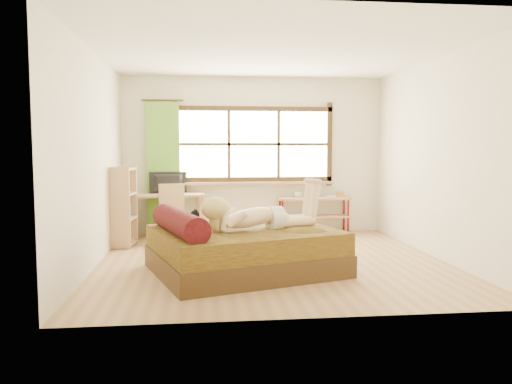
{
  "coord_description": "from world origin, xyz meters",
  "views": [
    {
      "loc": [
        -0.92,
        -6.4,
        1.48
      ],
      "look_at": [
        -0.19,
        0.2,
        0.9
      ],
      "focal_mm": 35.0,
      "sensor_mm": 36.0,
      "label": 1
    }
  ],
  "objects": [
    {
      "name": "kitten",
      "position": [
        -1.12,
        -0.42,
        0.64
      ],
      "size": [
        0.33,
        0.21,
        0.25
      ],
      "primitive_type": null,
      "rotation": [
        0.0,
        0.0,
        0.31
      ],
      "color": "black",
      "rests_on": "bed"
    },
    {
      "name": "window",
      "position": [
        0.0,
        2.22,
        1.51
      ],
      "size": [
        2.8,
        0.16,
        1.46
      ],
      "color": "#FFEDBF",
      "rests_on": "wall_back"
    },
    {
      "name": "wall_right",
      "position": [
        2.25,
        0.0,
        1.35
      ],
      "size": [
        0.0,
        4.5,
        4.5
      ],
      "primitive_type": "plane",
      "rotation": [
        1.57,
        0.0,
        -1.57
      ],
      "color": "silver",
      "rests_on": "floor"
    },
    {
      "name": "chair",
      "position": [
        -1.37,
        1.58,
        0.51
      ],
      "size": [
        0.47,
        0.47,
        0.91
      ],
      "rotation": [
        0.0,
        0.0,
        0.16
      ],
      "color": "tan",
      "rests_on": "floor"
    },
    {
      "name": "bookshelf",
      "position": [
        -2.08,
        1.23,
        0.61
      ],
      "size": [
        0.34,
        0.54,
        1.2
      ],
      "rotation": [
        0.0,
        0.0,
        -0.09
      ],
      "color": "tan",
      "rests_on": "floor"
    },
    {
      "name": "woman",
      "position": [
        -0.25,
        -0.57,
        0.83
      ],
      "size": [
        1.51,
        0.84,
        0.62
      ],
      "primitive_type": null,
      "rotation": [
        0.0,
        0.0,
        0.31
      ],
      "color": "beige",
      "rests_on": "bed"
    },
    {
      "name": "wall_left",
      "position": [
        -2.25,
        0.0,
        1.35
      ],
      "size": [
        0.0,
        4.5,
        4.5
      ],
      "primitive_type": "plane",
      "rotation": [
        1.57,
        0.0,
        1.57
      ],
      "color": "silver",
      "rests_on": "floor"
    },
    {
      "name": "floor",
      "position": [
        0.0,
        0.0,
        0.0
      ],
      "size": [
        4.5,
        4.5,
        0.0
      ],
      "primitive_type": "plane",
      "color": "#9E754C",
      "rests_on": "ground"
    },
    {
      "name": "pipe_shelf",
      "position": [
        1.05,
        2.07,
        0.46
      ],
      "size": [
        1.26,
        0.33,
        0.72
      ],
      "rotation": [
        0.0,
        0.0,
        0.01
      ],
      "color": "tan",
      "rests_on": "floor"
    },
    {
      "name": "book",
      "position": [
        1.24,
        2.07,
        0.64
      ],
      "size": [
        0.18,
        0.25,
        0.02
      ],
      "primitive_type": "imported",
      "rotation": [
        0.0,
        0.0,
        0.01
      ],
      "color": "gray",
      "rests_on": "pipe_shelf"
    },
    {
      "name": "bed",
      "position": [
        -0.45,
        -0.54,
        0.28
      ],
      "size": [
        2.48,
        2.21,
        0.79
      ],
      "rotation": [
        0.0,
        0.0,
        0.31
      ],
      "color": "#331E0F",
      "rests_on": "floor"
    },
    {
      "name": "ceiling",
      "position": [
        0.0,
        0.0,
        2.7
      ],
      "size": [
        4.5,
        4.5,
        0.0
      ],
      "primitive_type": "plane",
      "rotation": [
        3.14,
        0.0,
        0.0
      ],
      "color": "white",
      "rests_on": "wall_back"
    },
    {
      "name": "cup",
      "position": [
        0.74,
        2.07,
        0.68
      ],
      "size": [
        0.11,
        0.11,
        0.09
      ],
      "primitive_type": "imported",
      "rotation": [
        0.0,
        0.0,
        0.01
      ],
      "color": "gray",
      "rests_on": "pipe_shelf"
    },
    {
      "name": "curtain",
      "position": [
        -1.55,
        2.13,
        1.15
      ],
      "size": [
        0.55,
        0.1,
        2.2
      ],
      "primitive_type": "cube",
      "color": "#559929",
      "rests_on": "wall_back"
    },
    {
      "name": "monitor",
      "position": [
        -1.46,
        2.0,
        0.9
      ],
      "size": [
        0.62,
        0.18,
        0.36
      ],
      "primitive_type": "imported",
      "rotation": [
        0.0,
        0.0,
        3.3
      ],
      "color": "black",
      "rests_on": "desk"
    },
    {
      "name": "wall_back",
      "position": [
        0.0,
        2.25,
        1.35
      ],
      "size": [
        4.5,
        0.0,
        4.5
      ],
      "primitive_type": "plane",
      "rotation": [
        1.57,
        0.0,
        0.0
      ],
      "color": "silver",
      "rests_on": "floor"
    },
    {
      "name": "wall_front",
      "position": [
        0.0,
        -2.25,
        1.35
      ],
      "size": [
        4.5,
        0.0,
        4.5
      ],
      "primitive_type": "plane",
      "rotation": [
        -1.57,
        0.0,
        0.0
      ],
      "color": "silver",
      "rests_on": "floor"
    },
    {
      "name": "desk",
      "position": [
        -1.46,
        1.95,
        0.63
      ],
      "size": [
        1.23,
        0.71,
        0.73
      ],
      "rotation": [
        0.0,
        0.0,
        0.16
      ],
      "color": "tan",
      "rests_on": "floor"
    }
  ]
}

